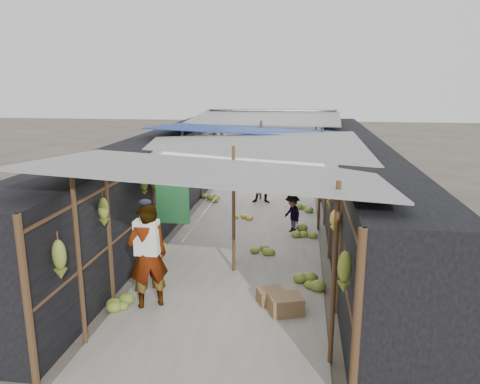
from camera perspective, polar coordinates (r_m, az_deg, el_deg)
The scene contains 14 objects.
ground at distance 7.18m, azimuth -4.46°, elevation -18.96°, with size 80.00×80.00×0.00m, color #6B6356.
aisle_slab at distance 13.06m, azimuth 1.50°, elevation -3.60°, with size 3.60×16.00×0.02m, color #9E998E.
stall_left at distance 13.33m, azimuth -10.10°, elevation 1.60°, with size 1.40×15.00×2.30m, color black.
stall_right at distance 12.78m, azimuth 13.66°, elevation 0.91°, with size 1.40×15.00×2.30m, color black.
crate_near at distance 8.12m, azimuth 5.58°, elevation -13.56°, with size 0.54×0.43×0.32m, color brown.
crate_mid at distance 8.44m, azimuth 3.76°, elevation -12.62°, with size 0.45×0.36×0.27m, color brown.
crate_back at distance 18.43m, azimuth 3.30°, elevation 1.87°, with size 0.45×0.37×0.29m, color brown.
black_basin at distance 16.53m, azimuth 5.94°, elevation 0.26°, with size 0.57×0.57×0.17m, color black.
vendor_elderly at distance 8.17m, azimuth -11.18°, elevation -7.69°, with size 0.68×0.45×1.86m, color silver.
shopper_blue at distance 14.87m, azimuth 2.93°, elevation 1.46°, with size 0.73×0.57×1.51m, color #1E3B98.
vendor_seated at distance 12.07m, azimuth 6.38°, elevation -2.65°, with size 0.66×0.38×1.02m, color #48423F.
market_canopy at distance 12.91m, azimuth 1.83°, elevation 7.09°, with size 5.62×15.20×2.77m.
hanging_bananas at distance 12.41m, azimuth 1.07°, elevation 3.29°, with size 3.95×14.25×0.83m.
floor_bananas at distance 12.91m, azimuth 1.75°, elevation -3.14°, with size 4.08×10.60×0.35m.
Camera 1 is at (1.33, -5.91, 3.84)m, focal length 35.00 mm.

